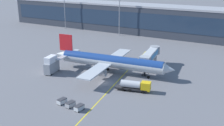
% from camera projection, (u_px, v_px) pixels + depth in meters
% --- Properties ---
extents(ground_plane, '(700.00, 700.00, 0.00)m').
position_uv_depth(ground_plane, '(104.00, 83.00, 89.95)').
color(ground_plane, slate).
extents(apron_lead_in_line, '(12.16, 79.16, 0.01)m').
position_uv_depth(apron_lead_in_line, '(116.00, 83.00, 90.11)').
color(apron_lead_in_line, yellow).
rests_on(apron_lead_in_line, ground_plane).
extents(terminal_building, '(196.65, 17.06, 16.80)m').
position_uv_depth(terminal_building, '(149.00, 19.00, 159.18)').
color(terminal_building, '#2D333D').
rests_on(terminal_building, ground_plane).
extents(main_airliner, '(46.07, 36.57, 12.46)m').
position_uv_depth(main_airliner, '(111.00, 61.00, 97.82)').
color(main_airliner, '#B2B7BC').
rests_on(main_airliner, ground_plane).
extents(jet_bridge, '(5.82, 18.23, 6.98)m').
position_uv_depth(jet_bridge, '(151.00, 55.00, 101.91)').
color(jet_bridge, '#B2B7BC').
rests_on(jet_bridge, ground_plane).
extents(fuel_tanker, '(11.08, 4.75, 3.25)m').
position_uv_depth(fuel_tanker, '(135.00, 86.00, 83.36)').
color(fuel_tanker, '#232326').
rests_on(fuel_tanker, ground_plane).
extents(catering_lift, '(3.59, 7.12, 6.30)m').
position_uv_depth(catering_lift, '(51.00, 65.00, 98.00)').
color(catering_lift, gray).
rests_on(catering_lift, ground_plane).
extents(baggage_cart_0, '(1.92, 2.83, 1.48)m').
position_uv_depth(baggage_cart_0, '(62.00, 101.00, 75.53)').
color(baggage_cart_0, '#B2B7BC').
rests_on(baggage_cart_0, ground_plane).
extents(baggage_cart_1, '(1.92, 2.83, 1.48)m').
position_uv_depth(baggage_cart_1, '(70.00, 104.00, 73.73)').
color(baggage_cart_1, gray).
rests_on(baggage_cart_1, ground_plane).
extents(baggage_cart_2, '(1.92, 2.83, 1.48)m').
position_uv_depth(baggage_cart_2, '(79.00, 108.00, 71.93)').
color(baggage_cart_2, '#B2B7BC').
rests_on(baggage_cart_2, ground_plane).
extents(apron_light_mast_0, '(2.80, 0.50, 26.27)m').
position_uv_depth(apron_light_mast_0, '(64.00, 5.00, 170.82)').
color(apron_light_mast_0, gray).
rests_on(apron_light_mast_0, ground_plane).
extents(apron_light_mast_1, '(2.80, 0.50, 24.37)m').
position_uv_depth(apron_light_mast_1, '(119.00, 10.00, 153.37)').
color(apron_light_mast_1, gray).
rests_on(apron_light_mast_1, ground_plane).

